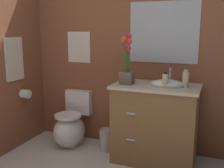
% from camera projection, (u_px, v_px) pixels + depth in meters
% --- Properties ---
extents(wall_back, '(4.31, 0.05, 2.50)m').
position_uv_depth(wall_back, '(153.00, 49.00, 3.24)').
color(wall_back, brown).
rests_on(wall_back, ground_plane).
extents(toilet, '(0.38, 0.59, 0.69)m').
position_uv_depth(toilet, '(71.00, 127.00, 3.52)').
color(toilet, white).
rests_on(toilet, ground_plane).
extents(vanity_cabinet, '(0.94, 0.56, 1.07)m').
position_uv_depth(vanity_cabinet, '(155.00, 123.00, 3.06)').
color(vanity_cabinet, brown).
rests_on(vanity_cabinet, ground_plane).
extents(flower_vase, '(0.14, 0.14, 0.56)m').
position_uv_depth(flower_vase, '(127.00, 66.00, 2.98)').
color(flower_vase, brown).
rests_on(flower_vase, vanity_cabinet).
extents(soap_bottle, '(0.06, 0.06, 0.17)m').
position_uv_depth(soap_bottle, '(165.00, 80.00, 2.82)').
color(soap_bottle, beige).
rests_on(soap_bottle, vanity_cabinet).
extents(lotion_bottle, '(0.07, 0.07, 0.19)m').
position_uv_depth(lotion_bottle, '(186.00, 79.00, 2.84)').
color(lotion_bottle, beige).
rests_on(lotion_bottle, vanity_cabinet).
extents(trash_bin, '(0.18, 0.18, 0.27)m').
position_uv_depth(trash_bin, '(107.00, 140.00, 3.38)').
color(trash_bin, '#B7B7BC').
rests_on(trash_bin, ground_plane).
extents(wall_poster, '(0.32, 0.01, 0.40)m').
position_uv_depth(wall_poster, '(79.00, 47.00, 3.56)').
color(wall_poster, silver).
extents(wall_mirror, '(0.80, 0.01, 0.70)m').
position_uv_depth(wall_mirror, '(163.00, 32.00, 3.12)').
color(wall_mirror, '#B2BCC6').
extents(hanging_towel, '(0.03, 0.28, 0.52)m').
position_uv_depth(hanging_towel, '(14.00, 59.00, 3.29)').
color(hanging_towel, beige).
extents(toilet_paper_roll, '(0.11, 0.11, 0.11)m').
position_uv_depth(toilet_paper_roll, '(25.00, 94.00, 3.45)').
color(toilet_paper_roll, white).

